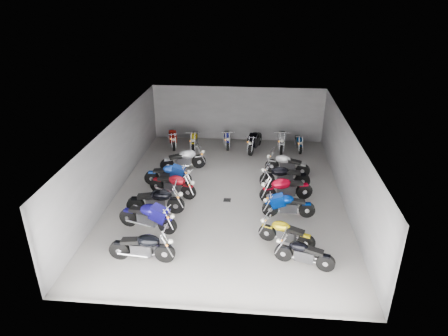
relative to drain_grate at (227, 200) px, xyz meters
The scene contains 24 objects.
ground 0.50m from the drain_grate, 90.00° to the left, with size 14.00×14.00×0.00m, color gray.
wall_back 7.67m from the drain_grate, 90.00° to the left, with size 10.00×0.10×3.20m, color gray.
wall_left 5.27m from the drain_grate, behind, with size 0.10×14.00×3.20m, color gray.
wall_right 5.27m from the drain_grate, ahead, with size 0.10×14.00×3.20m, color gray.
ceiling 3.25m from the drain_grate, 90.00° to the left, with size 10.00×14.00×0.04m, color black.
drain_grate is the anchor object (origin of this frame).
motorcycle_left_a 5.07m from the drain_grate, 119.65° to the right, with size 2.28×0.45×1.00m.
motorcycle_left_b 3.82m from the drain_grate, 137.65° to the right, with size 2.36×0.76×1.06m.
motorcycle_left_c 3.14m from the drain_grate, 154.70° to the right, with size 2.38×0.51×1.04m.
motorcycle_left_d 2.48m from the drain_grate, behind, with size 2.21×0.84×1.00m.
motorcycle_left_e 3.10m from the drain_grate, 157.83° to the left, with size 2.23×0.44×0.98m.
motorcycle_left_f 3.83m from the drain_grate, 129.90° to the left, with size 2.21×1.04×1.03m.
motorcycle_right_a 5.10m from the drain_grate, 55.34° to the right, with size 1.98×0.72×0.89m.
motorcycle_right_b 3.89m from the drain_grate, 52.45° to the right, with size 2.01×0.85×0.92m.
motorcycle_right_c 2.81m from the drain_grate, 23.51° to the right, with size 2.13×0.43×0.93m.
motorcycle_right_d 2.58m from the drain_grate, ahead, with size 2.31×0.83×1.04m.
motorcycle_right_e 2.94m from the drain_grate, 29.88° to the left, with size 2.32×0.48×1.02m.
motorcycle_right_f 3.96m from the drain_grate, 46.60° to the left, with size 2.17×0.74×0.98m.
motorcycle_back_a 7.11m from the drain_grate, 121.13° to the left, with size 0.75×2.15×0.97m.
motorcycle_back_b 6.38m from the drain_grate, 111.84° to the left, with size 0.45×2.15×0.95m.
motorcycle_back_c 6.36m from the drain_grate, 94.88° to the left, with size 0.48×2.01×0.89m.
motorcycle_back_d 5.97m from the drain_grate, 79.62° to the left, with size 0.75×2.31×1.03m.
motorcycle_back_e 6.68m from the drain_grate, 67.18° to the left, with size 0.49×2.39×1.05m.
motorcycle_back_f 7.11m from the drain_grate, 60.13° to the left, with size 0.40×1.90×0.84m.
Camera 1 is at (1.22, -15.62, 8.60)m, focal length 32.00 mm.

